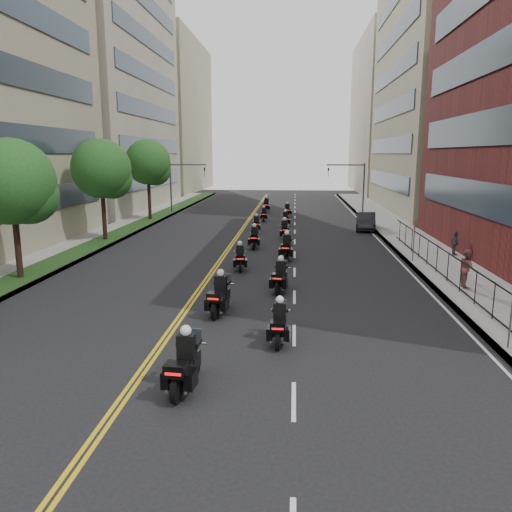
{
  "coord_description": "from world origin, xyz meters",
  "views": [
    {
      "loc": [
        3.14,
        -12.47,
        6.56
      ],
      "look_at": [
        1.18,
        12.9,
        1.33
      ],
      "focal_mm": 35.0,
      "sensor_mm": 36.0,
      "label": 1
    }
  ],
  "objects_px": {
    "motorcycle_2": "(220,296)",
    "motorcycle_11": "(287,211)",
    "motorcycle_1": "(279,325)",
    "pedestrian_b": "(467,268)",
    "motorcycle_5": "(287,248)",
    "motorcycle_12": "(266,206)",
    "motorcycle_6": "(254,238)",
    "pedestrian_c": "(455,243)",
    "motorcycle_9": "(286,220)",
    "motorcycle_4": "(240,259)",
    "motorcycle_3": "(280,277)",
    "motorcycle_10": "(264,215)",
    "parked_sedan": "(366,221)",
    "motorcycle_0": "(185,365)",
    "motorcycle_8": "(256,225)",
    "motorcycle_7": "(285,230)"
  },
  "relations": [
    {
      "from": "parked_sedan",
      "to": "pedestrian_b",
      "type": "xyz_separation_m",
      "value": [
        2.19,
        -19.7,
        0.33
      ]
    },
    {
      "from": "motorcycle_6",
      "to": "pedestrian_c",
      "type": "height_order",
      "value": "motorcycle_6"
    },
    {
      "from": "motorcycle_5",
      "to": "motorcycle_6",
      "type": "height_order",
      "value": "motorcycle_5"
    },
    {
      "from": "motorcycle_1",
      "to": "motorcycle_6",
      "type": "distance_m",
      "value": 18.1
    },
    {
      "from": "motorcycle_4",
      "to": "motorcycle_11",
      "type": "distance_m",
      "value": 25.31
    },
    {
      "from": "motorcycle_2",
      "to": "motorcycle_3",
      "type": "height_order",
      "value": "motorcycle_2"
    },
    {
      "from": "parked_sedan",
      "to": "motorcycle_5",
      "type": "bearing_deg",
      "value": -109.61
    },
    {
      "from": "motorcycle_3",
      "to": "motorcycle_8",
      "type": "height_order",
      "value": "motorcycle_3"
    },
    {
      "from": "pedestrian_c",
      "to": "motorcycle_4",
      "type": "bearing_deg",
      "value": 100.52
    },
    {
      "from": "motorcycle_11",
      "to": "parked_sedan",
      "type": "bearing_deg",
      "value": -59.61
    },
    {
      "from": "motorcycle_7",
      "to": "parked_sedan",
      "type": "distance_m",
      "value": 8.86
    },
    {
      "from": "motorcycle_2",
      "to": "motorcycle_5",
      "type": "height_order",
      "value": "motorcycle_2"
    },
    {
      "from": "pedestrian_b",
      "to": "pedestrian_c",
      "type": "distance_m",
      "value": 8.25
    },
    {
      "from": "motorcycle_10",
      "to": "motorcycle_11",
      "type": "bearing_deg",
      "value": 57.03
    },
    {
      "from": "motorcycle_12",
      "to": "pedestrian_c",
      "type": "relative_size",
      "value": 1.59
    },
    {
      "from": "motorcycle_2",
      "to": "motorcycle_9",
      "type": "bearing_deg",
      "value": 91.71
    },
    {
      "from": "motorcycle_1",
      "to": "pedestrian_b",
      "type": "distance_m",
      "value": 11.76
    },
    {
      "from": "motorcycle_5",
      "to": "motorcycle_6",
      "type": "xyz_separation_m",
      "value": [
        -2.34,
        3.78,
        -0.04
      ]
    },
    {
      "from": "motorcycle_6",
      "to": "motorcycle_12",
      "type": "relative_size",
      "value": 0.96
    },
    {
      "from": "pedestrian_c",
      "to": "motorcycle_2",
      "type": "bearing_deg",
      "value": 125.07
    },
    {
      "from": "motorcycle_3",
      "to": "pedestrian_b",
      "type": "xyz_separation_m",
      "value": [
        9.08,
        0.95,
        0.4
      ]
    },
    {
      "from": "motorcycle_2",
      "to": "motorcycle_7",
      "type": "height_order",
      "value": "motorcycle_2"
    },
    {
      "from": "motorcycle_9",
      "to": "motorcycle_12",
      "type": "relative_size",
      "value": 0.85
    },
    {
      "from": "parked_sedan",
      "to": "motorcycle_7",
      "type": "bearing_deg",
      "value": -134.84
    },
    {
      "from": "motorcycle_6",
      "to": "parked_sedan",
      "type": "bearing_deg",
      "value": 44.42
    },
    {
      "from": "motorcycle_0",
      "to": "motorcycle_1",
      "type": "bearing_deg",
      "value": 61.41
    },
    {
      "from": "motorcycle_2",
      "to": "motorcycle_11",
      "type": "relative_size",
      "value": 1.21
    },
    {
      "from": "motorcycle_8",
      "to": "pedestrian_b",
      "type": "bearing_deg",
      "value": -56.51
    },
    {
      "from": "motorcycle_6",
      "to": "motorcycle_10",
      "type": "distance_m",
      "value": 14.61
    },
    {
      "from": "motorcycle_1",
      "to": "motorcycle_10",
      "type": "xyz_separation_m",
      "value": [
        -2.56,
        32.55,
        -0.06
      ]
    },
    {
      "from": "motorcycle_0",
      "to": "parked_sedan",
      "type": "relative_size",
      "value": 0.55
    },
    {
      "from": "motorcycle_5",
      "to": "parked_sedan",
      "type": "distance_m",
      "value": 14.8
    },
    {
      "from": "motorcycle_0",
      "to": "motorcycle_2",
      "type": "height_order",
      "value": "motorcycle_2"
    },
    {
      "from": "motorcycle_9",
      "to": "motorcycle_4",
      "type": "bearing_deg",
      "value": -103.87
    },
    {
      "from": "motorcycle_5",
      "to": "motorcycle_12",
      "type": "height_order",
      "value": "motorcycle_5"
    },
    {
      "from": "pedestrian_b",
      "to": "motorcycle_4",
      "type": "bearing_deg",
      "value": 76.61
    },
    {
      "from": "motorcycle_3",
      "to": "motorcycle_5",
      "type": "distance_m",
      "value": 7.47
    },
    {
      "from": "pedestrian_b",
      "to": "pedestrian_c",
      "type": "bearing_deg",
      "value": -9.81
    },
    {
      "from": "pedestrian_c",
      "to": "motorcycle_12",
      "type": "bearing_deg",
      "value": 20.55
    },
    {
      "from": "motorcycle_4",
      "to": "parked_sedan",
      "type": "bearing_deg",
      "value": 53.18
    },
    {
      "from": "motorcycle_0",
      "to": "pedestrian_b",
      "type": "xyz_separation_m",
      "value": [
        11.45,
        11.46,
        0.36
      ]
    },
    {
      "from": "motorcycle_1",
      "to": "motorcycle_11",
      "type": "xyz_separation_m",
      "value": [
        -0.27,
        36.31,
        -0.05
      ]
    },
    {
      "from": "motorcycle_2",
      "to": "motorcycle_11",
      "type": "xyz_separation_m",
      "value": [
        2.3,
        33.25,
        -0.13
      ]
    },
    {
      "from": "motorcycle_2",
      "to": "motorcycle_8",
      "type": "relative_size",
      "value": 1.19
    },
    {
      "from": "motorcycle_11",
      "to": "motorcycle_2",
      "type": "bearing_deg",
      "value": -101.55
    },
    {
      "from": "motorcycle_3",
      "to": "motorcycle_8",
      "type": "relative_size",
      "value": 1.11
    },
    {
      "from": "motorcycle_10",
      "to": "motorcycle_4",
      "type": "bearing_deg",
      "value": -91.74
    },
    {
      "from": "parked_sedan",
      "to": "motorcycle_9",
      "type": "bearing_deg",
      "value": 174.59
    },
    {
      "from": "motorcycle_7",
      "to": "motorcycle_9",
      "type": "distance_m",
      "value": 7.03
    },
    {
      "from": "motorcycle_2",
      "to": "parked_sedan",
      "type": "bearing_deg",
      "value": 75.74
    }
  ]
}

